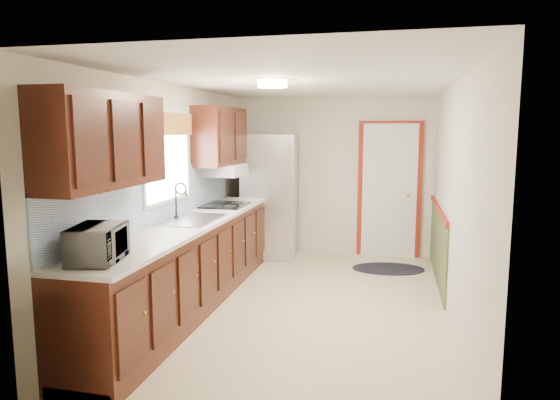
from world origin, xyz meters
The scene contains 8 objects.
room_shell centered at (0.00, 0.00, 1.20)m, with size 3.20×5.20×2.52m.
kitchen_run centered at (-1.24, -0.29, 0.81)m, with size 0.63×4.00×2.20m.
back_wall_trim centered at (0.99, 2.21, 0.89)m, with size 1.12×2.30×2.08m.
ceiling_fixture centered at (-0.30, -0.20, 2.36)m, with size 0.30×0.30×0.06m, color #FFD88C.
microwave centered at (-1.20, -1.95, 1.11)m, with size 0.49×0.27×0.33m, color white.
refrigerator centered at (-0.89, 2.05, 0.92)m, with size 0.85×0.81×1.84m.
rug centered at (0.88, 1.70, 0.01)m, with size 0.98×0.63×0.01m, color black.
cooktop centered at (-1.19, 0.86, 0.95)m, with size 0.52×0.62×0.02m, color black.
Camera 1 is at (0.92, -5.15, 1.91)m, focal length 32.00 mm.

